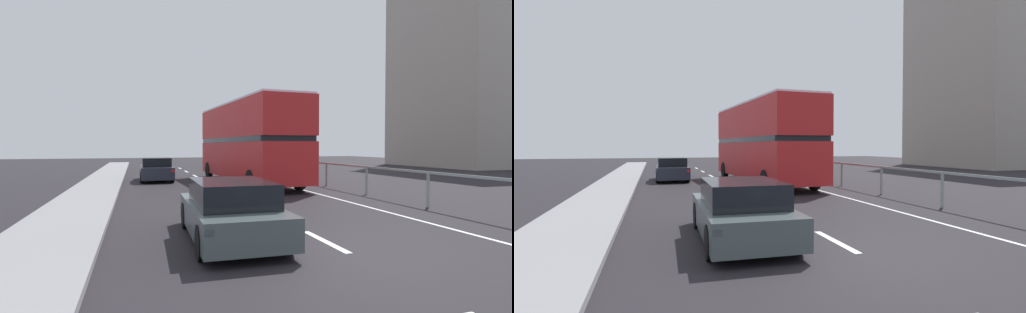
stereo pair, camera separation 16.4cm
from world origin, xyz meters
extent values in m
cube|color=black|center=(0.00, 0.00, -0.05)|extent=(74.50, 120.00, 0.10)
cube|color=gray|center=(-5.60, 0.00, 0.07)|extent=(2.13, 80.00, 0.14)
cube|color=silver|center=(0.00, 0.78, 0.00)|extent=(0.16, 1.93, 0.01)
cube|color=silver|center=(0.00, 5.38, 0.00)|extent=(0.16, 1.93, 0.01)
cube|color=silver|center=(0.00, 9.99, 0.00)|extent=(0.16, 1.93, 0.01)
cube|color=silver|center=(0.00, 14.59, 0.00)|extent=(0.16, 1.93, 0.01)
cube|color=silver|center=(0.00, 19.19, 0.00)|extent=(0.16, 1.93, 0.01)
cube|color=silver|center=(0.00, 23.80, 0.00)|extent=(0.16, 1.93, 0.01)
cube|color=silver|center=(0.00, 28.40, 0.00)|extent=(0.16, 1.93, 0.01)
cube|color=silver|center=(3.54, 9.00, 0.00)|extent=(0.12, 46.00, 0.01)
cube|color=gray|center=(5.41, 9.00, 1.16)|extent=(0.08, 42.00, 0.08)
cylinder|color=gray|center=(5.41, 3.75, 0.58)|extent=(0.10, 0.10, 1.16)
cylinder|color=gray|center=(5.41, 7.25, 0.58)|extent=(0.10, 0.10, 1.16)
cylinder|color=gray|center=(5.41, 10.75, 0.58)|extent=(0.10, 0.10, 1.16)
cylinder|color=gray|center=(5.41, 14.25, 0.58)|extent=(0.10, 0.10, 1.16)
cylinder|color=gray|center=(5.41, 17.75, 0.58)|extent=(0.10, 0.10, 1.16)
cylinder|color=gray|center=(5.41, 21.25, 0.58)|extent=(0.10, 0.10, 1.16)
cylinder|color=gray|center=(5.41, 24.75, 0.58)|extent=(0.10, 0.10, 1.16)
cylinder|color=gray|center=(5.41, 28.25, 0.58)|extent=(0.10, 0.10, 1.16)
cube|color=gray|center=(33.62, 23.40, 9.81)|extent=(21.86, 11.94, 19.63)
cube|color=red|center=(1.98, 13.34, 1.29)|extent=(3.07, 11.10, 1.89)
cube|color=black|center=(1.98, 13.34, 2.36)|extent=(3.07, 10.66, 0.24)
cube|color=red|center=(1.98, 13.34, 3.35)|extent=(3.07, 11.10, 1.75)
cube|color=silver|center=(1.98, 13.34, 4.28)|extent=(3.01, 10.88, 0.10)
cube|color=black|center=(1.71, 18.81, 1.39)|extent=(2.28, 0.15, 1.32)
cube|color=yellow|center=(1.71, 18.81, 3.79)|extent=(1.52, 0.11, 0.28)
cylinder|color=black|center=(0.61, 17.37, 0.50)|extent=(0.33, 1.01, 1.00)
cylinder|color=black|center=(2.95, 17.49, 0.50)|extent=(0.33, 1.01, 1.00)
cylinder|color=black|center=(1.00, 9.39, 0.50)|extent=(0.33, 1.01, 1.00)
cylinder|color=black|center=(3.34, 9.50, 0.50)|extent=(0.33, 1.01, 1.00)
cube|color=#435051|center=(-1.90, 1.59, 0.48)|extent=(1.86, 4.21, 0.61)
cube|color=black|center=(-1.90, 1.39, 1.05)|extent=(1.60, 2.33, 0.51)
cube|color=red|center=(-2.73, -0.44, 0.64)|extent=(0.16, 0.06, 0.12)
cube|color=red|center=(-1.17, -0.48, 0.64)|extent=(0.16, 0.06, 0.12)
cylinder|color=black|center=(-2.66, 3.00, 0.32)|extent=(0.22, 0.64, 0.64)
cylinder|color=black|center=(-1.07, 2.96, 0.32)|extent=(0.22, 0.64, 0.64)
cylinder|color=black|center=(-2.73, 0.23, 0.32)|extent=(0.22, 0.64, 0.64)
cylinder|color=black|center=(-1.14, 0.19, 0.32)|extent=(0.22, 0.64, 0.64)
cube|color=#242936|center=(-2.70, 16.42, 0.52)|extent=(1.79, 4.13, 0.67)
cube|color=black|center=(-2.70, 16.22, 1.11)|extent=(1.57, 2.27, 0.51)
cube|color=red|center=(-3.49, 14.40, 0.68)|extent=(0.16, 0.06, 0.12)
cube|color=red|center=(-1.92, 14.39, 0.68)|extent=(0.16, 0.06, 0.12)
cylinder|color=black|center=(-3.50, 17.79, 0.32)|extent=(0.20, 0.64, 0.64)
cylinder|color=black|center=(-1.88, 17.78, 0.32)|extent=(0.20, 0.64, 0.64)
cylinder|color=black|center=(-3.51, 15.07, 0.32)|extent=(0.20, 0.64, 0.64)
cylinder|color=black|center=(-1.89, 15.06, 0.32)|extent=(0.20, 0.64, 0.64)
camera|label=1|loc=(-3.86, -6.43, 2.04)|focal=26.55mm
camera|label=2|loc=(-3.70, -6.48, 2.04)|focal=26.55mm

